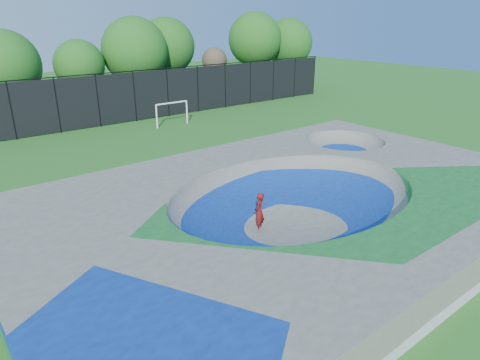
% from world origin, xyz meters
% --- Properties ---
extents(ground, '(120.00, 120.00, 0.00)m').
position_xyz_m(ground, '(0.00, 0.00, 0.00)').
color(ground, '#22621B').
rests_on(ground, ground).
extents(skate_deck, '(22.00, 14.00, 1.50)m').
position_xyz_m(skate_deck, '(0.00, 0.00, 0.75)').
color(skate_deck, gray).
rests_on(skate_deck, ground).
extents(skater, '(0.70, 0.65, 1.61)m').
position_xyz_m(skater, '(-1.59, 0.38, 0.81)').
color(skater, red).
rests_on(skater, ground).
extents(skateboard, '(0.80, 0.53, 0.05)m').
position_xyz_m(skateboard, '(-1.59, 0.38, 0.03)').
color(skateboard, black).
rests_on(skateboard, ground).
extents(soccer_goal, '(2.79, 0.12, 1.84)m').
position_xyz_m(soccer_goal, '(4.54, 17.85, 1.27)').
color(soccer_goal, white).
rests_on(soccer_goal, ground).
extents(fence, '(48.09, 0.09, 4.04)m').
position_xyz_m(fence, '(0.00, 21.00, 2.10)').
color(fence, black).
rests_on(fence, ground).
extents(treeline, '(53.53, 7.39, 8.54)m').
position_xyz_m(treeline, '(1.64, 25.86, 4.92)').
color(treeline, '#4E3B27').
rests_on(treeline, ground).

